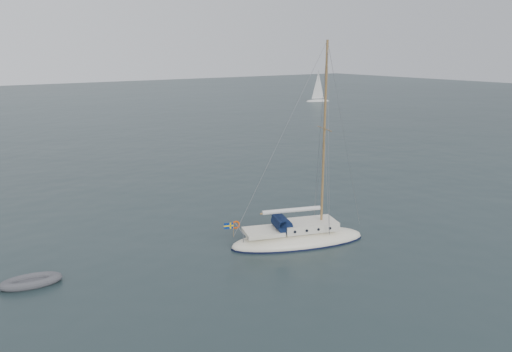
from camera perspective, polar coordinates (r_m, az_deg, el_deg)
ground at (r=28.09m, az=-1.10°, el=-8.79°), size 300.00×300.00×0.00m
sailboat at (r=29.24m, az=4.87°, el=-5.96°), size 8.46×2.54×12.04m
dinghy at (r=26.79m, az=-24.32°, el=-10.93°), size 2.86×1.29×0.41m
distant_yacht_b at (r=108.82m, az=7.12°, el=9.99°), size 5.23×2.79×6.93m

